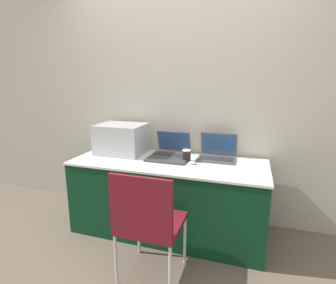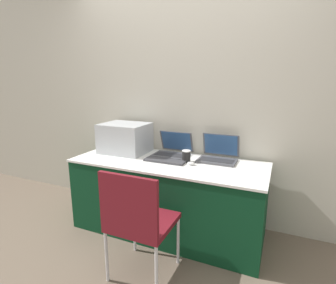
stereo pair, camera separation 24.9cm
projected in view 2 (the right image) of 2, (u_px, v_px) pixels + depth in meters
name	position (u px, v px, depth m)	size (l,w,h in m)	color
ground_plane	(152.00, 249.00, 2.35)	(14.00, 14.00, 0.00)	#6B5B4C
wall_back	(184.00, 98.00, 2.75)	(8.00, 0.05, 2.60)	#B7B2A3
table	(168.00, 196.00, 2.58)	(1.84, 0.71, 0.72)	#0C381E
printer	(125.00, 137.00, 2.79)	(0.48, 0.39, 0.31)	#B2B7BC
laptop_left	(173.00, 150.00, 2.70)	(0.36, 0.32, 0.23)	#4C4C51
laptop_right	(218.00, 155.00, 2.52)	(0.36, 0.31, 0.24)	#4C4C51
external_keyboard	(165.00, 161.00, 2.48)	(0.39, 0.12, 0.02)	#3D3D42
coffee_cup	(186.00, 156.00, 2.47)	(0.08, 0.08, 0.11)	black
mouse	(191.00, 163.00, 2.38)	(0.07, 0.05, 0.03)	silver
chair	(138.00, 218.00, 1.89)	(0.45, 0.44, 0.87)	maroon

